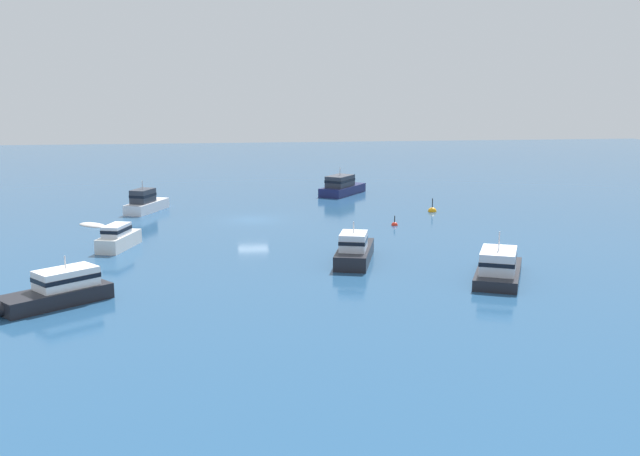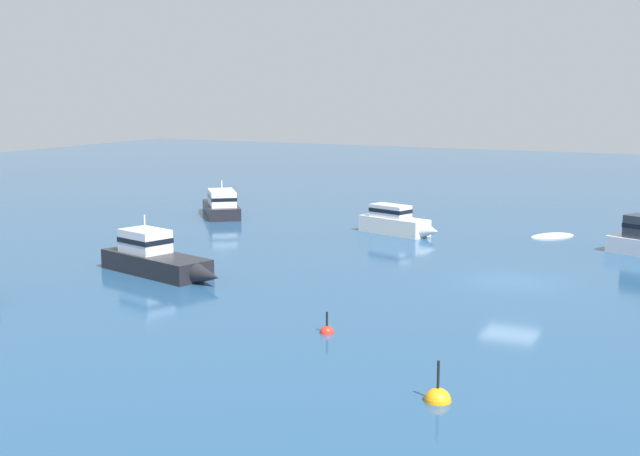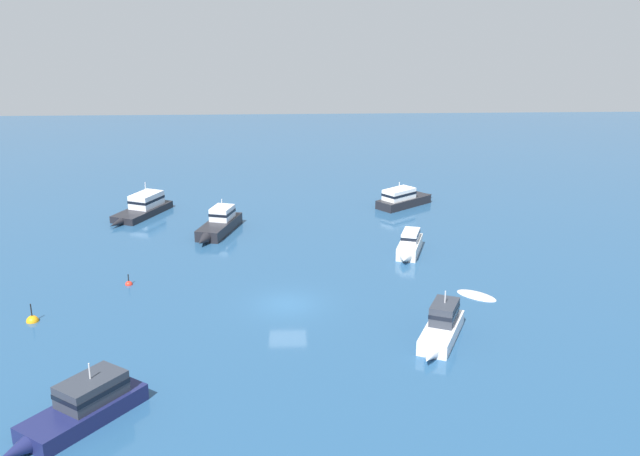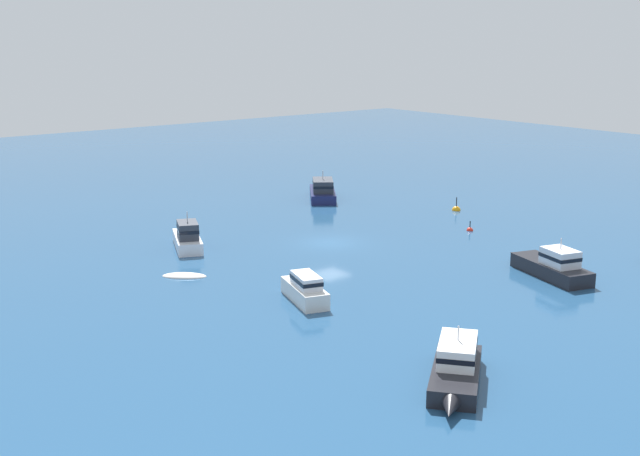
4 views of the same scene
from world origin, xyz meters
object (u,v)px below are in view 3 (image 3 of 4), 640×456
object	(u,v)px
powerboat	(83,406)
powerboat_2	(143,206)
powerboat_1	(441,327)
cabin_cruiser	(409,245)
channel_buoy	(129,284)
motor_cruiser	(403,198)
mooring_buoy	(33,321)
motor_cruiser_1	(219,224)
skiff	(476,296)

from	to	relation	value
powerboat	powerboat_2	size ratio (longest dim) A/B	0.89
powerboat	powerboat_1	size ratio (longest dim) A/B	1.10
powerboat	cabin_cruiser	bearing A→B (deg)	175.65
powerboat_1	powerboat_2	bearing A→B (deg)	-116.25
powerboat_2	cabin_cruiser	bearing A→B (deg)	87.17
cabin_cruiser	channel_buoy	size ratio (longest dim) A/B	5.33
motor_cruiser	mooring_buoy	bearing A→B (deg)	-176.21
cabin_cruiser	channel_buoy	world-z (taller)	cabin_cruiser
channel_buoy	motor_cruiser_1	bearing A→B (deg)	65.28
motor_cruiser	cabin_cruiser	xyz separation A→B (m)	(-1.57, -13.53, -0.02)
motor_cruiser	powerboat_2	world-z (taller)	powerboat_2
motor_cruiser	skiff	xyz separation A→B (m)	(1.67, -22.14, -0.75)
cabin_cruiser	skiff	distance (m)	9.23
powerboat_1	mooring_buoy	size ratio (longest dim) A/B	4.11
channel_buoy	cabin_cruiser	bearing A→B (deg)	14.84
mooring_buoy	cabin_cruiser	bearing A→B (deg)	23.90
motor_cruiser	cabin_cruiser	world-z (taller)	motor_cruiser
motor_cruiser	powerboat_2	size ratio (longest dim) A/B	0.80
powerboat_2	mooring_buoy	distance (m)	23.29
channel_buoy	powerboat	bearing A→B (deg)	-85.18
powerboat_1	mooring_buoy	bearing A→B (deg)	-74.46
powerboat_1	motor_cruiser_1	distance (m)	25.83
powerboat_1	motor_cruiser	bearing A→B (deg)	-160.67
skiff	powerboat_2	world-z (taller)	powerboat_2
powerboat	channel_buoy	size ratio (longest dim) A/B	6.85
powerboat	motor_cruiser	xyz separation A→B (m)	(21.02, 36.29, -0.06)
motor_cruiser_1	powerboat_2	xyz separation A→B (m)	(-7.53, 5.66, 0.01)
cabin_cruiser	powerboat_2	size ratio (longest dim) A/B	0.69
skiff	powerboat_1	size ratio (longest dim) A/B	0.46
skiff	mooring_buoy	bearing A→B (deg)	47.55
powerboat	channel_buoy	xyz separation A→B (m)	(-1.45, 17.23, -0.80)
powerboat	powerboat_2	world-z (taller)	powerboat_2
skiff	powerboat_1	distance (m)	7.36
motor_cruiser	motor_cruiser_1	size ratio (longest dim) A/B	0.83
cabin_cruiser	powerboat_2	distance (m)	25.89
motor_cruiser_1	mooring_buoy	distance (m)	20.22
cabin_cruiser	skiff	bearing A→B (deg)	37.85
powerboat_1	channel_buoy	size ratio (longest dim) A/B	6.21
motor_cruiser	powerboat_1	bearing A→B (deg)	-132.79
cabin_cruiser	motor_cruiser_1	bearing A→B (deg)	-94.15
skiff	motor_cruiser_1	bearing A→B (deg)	4.02
powerboat	powerboat_2	xyz separation A→B (m)	(-3.63, 34.51, -0.05)
skiff	mooring_buoy	world-z (taller)	mooring_buoy
cabin_cruiser	mooring_buoy	bearing A→B (deg)	-48.86
powerboat_1	channel_buoy	distance (m)	22.46
mooring_buoy	motor_cruiser	bearing A→B (deg)	42.42
cabin_cruiser	powerboat_2	bearing A→B (deg)	-99.74
motor_cruiser_1	channel_buoy	world-z (taller)	motor_cruiser_1
motor_cruiser	channel_buoy	world-z (taller)	motor_cruiser
motor_cruiser	mooring_buoy	size ratio (longest dim) A/B	4.06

